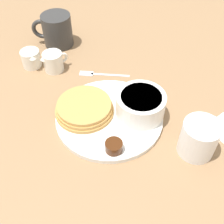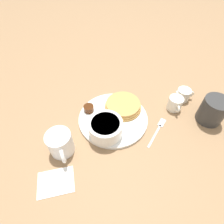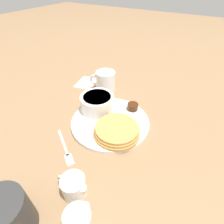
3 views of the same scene
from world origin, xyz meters
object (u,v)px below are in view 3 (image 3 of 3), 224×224
at_px(bowl, 97,103).
at_px(creamer_pitcher_near, 74,186).
at_px(creamer_pitcher_far, 78,221).
at_px(second_mug, 7,219).
at_px(coffee_mug, 105,81).
at_px(plate, 110,122).
at_px(fork, 66,150).

xyz_separation_m(bowl, creamer_pitcher_near, (0.27, 0.12, -0.01)).
bearing_deg(creamer_pitcher_far, creamer_pitcher_near, -133.45).
distance_m(bowl, second_mug, 0.39).
bearing_deg(creamer_pitcher_far, coffee_mug, -153.55).
bearing_deg(creamer_pitcher_far, second_mug, -57.41).
bearing_deg(bowl, creamer_pitcher_far, 28.22).
height_order(coffee_mug, second_mug, second_mug).
bearing_deg(coffee_mug, bowl, 22.25).
height_order(plate, creamer_pitcher_far, creamer_pitcher_far).
height_order(coffee_mug, fork, coffee_mug).
bearing_deg(fork, second_mug, 12.95).
bearing_deg(bowl, creamer_pitcher_near, 23.92).
height_order(plate, coffee_mug, coffee_mug).
height_order(creamer_pitcher_far, fork, creamer_pitcher_far).
distance_m(plate, coffee_mug, 0.21).
distance_m(plate, second_mug, 0.36).
bearing_deg(coffee_mug, creamer_pitcher_near, 23.36).
xyz_separation_m(plate, bowl, (-0.03, -0.07, 0.04)).
bearing_deg(bowl, fork, 5.70).
relative_size(coffee_mug, second_mug, 0.92).
height_order(fork, second_mug, second_mug).
distance_m(creamer_pitcher_near, creamer_pitcher_far, 0.07).
height_order(creamer_pitcher_near, creamer_pitcher_far, creamer_pitcher_near).
distance_m(bowl, creamer_pitcher_near, 0.30).
xyz_separation_m(plate, fork, (0.16, -0.05, -0.00)).
bearing_deg(plate, second_mug, -0.68).
relative_size(creamer_pitcher_near, fork, 0.63).
relative_size(creamer_pitcher_near, second_mug, 0.69).
bearing_deg(creamer_pitcher_near, second_mug, -25.53).
height_order(creamer_pitcher_near, second_mug, second_mug).
distance_m(coffee_mug, fork, 0.34).
relative_size(bowl, fork, 0.92).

